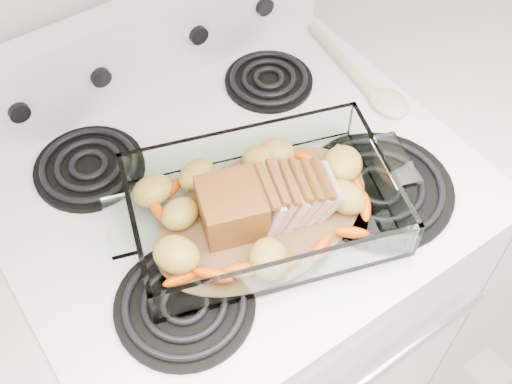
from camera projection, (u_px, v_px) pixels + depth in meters
electric_range at (238, 304)px, 1.45m from camera, size 0.78×0.70×1.12m
counter_right at (447, 178)px, 1.70m from camera, size 0.58×0.68×0.93m
baking_dish at (263, 211)px, 1.02m from camera, size 0.41×0.27×0.08m
pork_roast at (256, 205)px, 0.99m from camera, size 0.22×0.10×0.08m
roast_vegetables at (248, 194)px, 1.03m from camera, size 0.37×0.20×0.05m
wooden_spoon at (368, 84)px, 1.22m from camera, size 0.07×0.30×0.02m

